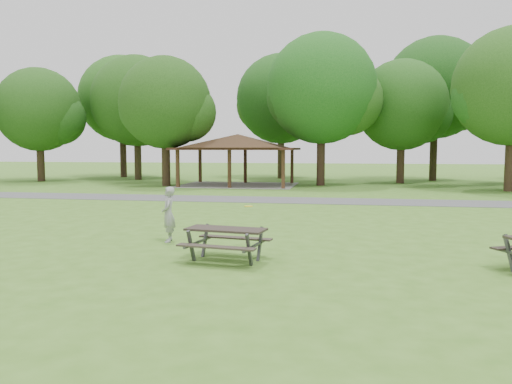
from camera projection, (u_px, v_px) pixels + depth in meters
name	position (u px, v px, depth m)	size (l,w,h in m)	color
ground	(188.00, 256.00, 12.52)	(160.00, 160.00, 0.00)	#417321
asphalt_path	(271.00, 200.00, 26.24)	(120.00, 3.20, 0.02)	#4E4E51
pavilion	(238.00, 144.00, 36.49)	(8.60, 7.01, 3.76)	#3C2515
tree_row_b	(40.00, 112.00, 40.78)	(7.14, 6.80, 9.28)	#2F1F15
tree_row_c	(138.00, 104.00, 42.88)	(8.19, 7.80, 10.67)	black
tree_row_d	(166.00, 106.00, 35.69)	(6.93, 6.60, 9.27)	black
tree_row_e	(323.00, 92.00, 36.08)	(8.40, 8.00, 11.02)	black
tree_row_f	(403.00, 108.00, 38.52)	(7.35, 7.00, 9.55)	#311F15
tree_deep_a	(123.00, 101.00, 46.80)	(8.40, 8.00, 11.38)	#301D15
tree_deep_b	(282.00, 102.00, 44.63)	(8.40, 8.00, 11.13)	#312315
tree_deep_c	(437.00, 91.00, 41.27)	(8.82, 8.40, 11.90)	black
picnic_table_middle	(226.00, 236.00, 11.98)	(2.10, 1.78, 0.82)	#2A221E
frisbee_in_flight	(248.00, 206.00, 13.52)	(0.27, 0.27, 0.02)	yellow
frisbee_thrower	(168.00, 214.00, 14.43)	(0.59, 0.38, 1.61)	#969699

